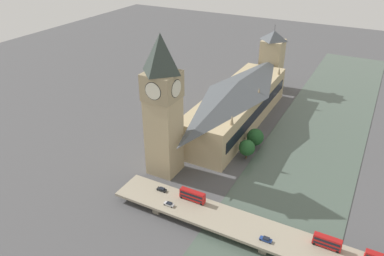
{
  "coord_description": "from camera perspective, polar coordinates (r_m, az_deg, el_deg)",
  "views": [
    {
      "loc": [
        -55.26,
        184.33,
        107.33
      ],
      "look_at": [
        21.33,
        40.85,
        18.74
      ],
      "focal_mm": 35.0,
      "sensor_mm": 36.0,
      "label": 1
    }
  ],
  "objects": [
    {
      "name": "river_water",
      "position": [
        214.56,
        17.87,
        -2.93
      ],
      "size": [
        50.76,
        360.0,
        0.3
      ],
      "primitive_type": "cube",
      "color": "#47564C",
      "rests_on": "ground_plane"
    },
    {
      "name": "road_bridge",
      "position": [
        150.55,
        11.54,
        -15.82
      ],
      "size": [
        133.51,
        15.87,
        4.29
      ],
      "color": "gray",
      "rests_on": "ground_plane"
    },
    {
      "name": "tree_embankment_mid",
      "position": [
        194.44,
        8.37,
        -2.99
      ],
      "size": [
        8.36,
        8.36,
        10.72
      ],
      "color": "brown",
      "rests_on": "ground_plane"
    },
    {
      "name": "ground_plane",
      "position": [
        220.34,
        9.95,
        -1.05
      ],
      "size": [
        600.0,
        600.0,
        0.0
      ],
      "primitive_type": "plane",
      "color": "#4C4C4F"
    },
    {
      "name": "tree_embankment_near",
      "position": [
        204.71,
        9.6,
        -1.38
      ],
      "size": [
        9.28,
        9.28,
        11.13
      ],
      "color": "brown",
      "rests_on": "ground_plane"
    },
    {
      "name": "car_northbound_mid",
      "position": [
        167.11,
        -4.63,
        -9.3
      ],
      "size": [
        4.35,
        1.9,
        1.38
      ],
      "color": "black",
      "rests_on": "road_bridge"
    },
    {
      "name": "car_northbound_lead",
      "position": [
        146.82,
        11.19,
        -16.29
      ],
      "size": [
        4.57,
        1.86,
        1.51
      ],
      "color": "navy",
      "rests_on": "road_bridge"
    },
    {
      "name": "double_decker_bus_lead",
      "position": [
        149.06,
        19.91,
        -15.98
      ],
      "size": [
        10.16,
        2.61,
        4.62
      ],
      "color": "red",
      "rests_on": "road_bridge"
    },
    {
      "name": "victoria_tower",
      "position": [
        279.57,
        12.02,
        10.05
      ],
      "size": [
        14.8,
        14.8,
        46.76
      ],
      "color": "tan",
      "rests_on": "ground_plane"
    },
    {
      "name": "car_northbound_tail",
      "position": [
        159.18,
        -3.52,
        -11.49
      ],
      "size": [
        4.4,
        1.87,
        1.43
      ],
      "color": "silver",
      "rests_on": "road_bridge"
    },
    {
      "name": "parliament_hall",
      "position": [
        225.62,
        6.97,
        3.82
      ],
      "size": [
        27.32,
        104.88,
        27.53
      ],
      "color": "tan",
      "rests_on": "ground_plane"
    },
    {
      "name": "clock_tower",
      "position": [
        169.46,
        -4.48,
        3.74
      ],
      "size": [
        14.92,
        14.92,
        68.46
      ],
      "color": "tan",
      "rests_on": "ground_plane"
    },
    {
      "name": "double_decker_bus_mid",
      "position": [
        160.17,
        0.07,
        -10.22
      ],
      "size": [
        11.44,
        2.55,
        4.86
      ],
      "color": "red",
      "rests_on": "road_bridge"
    }
  ]
}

